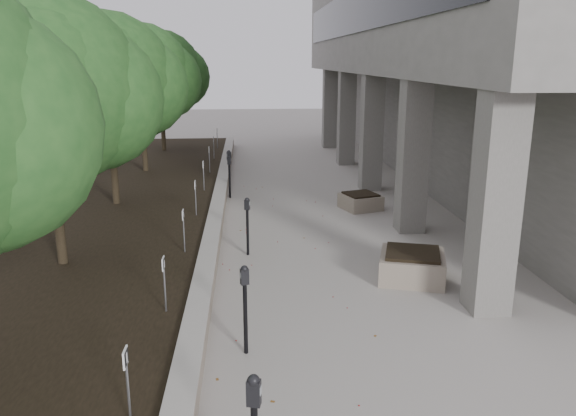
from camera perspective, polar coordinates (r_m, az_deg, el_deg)
name	(u,v)px	position (r m, az deg, el deg)	size (l,w,h in m)	color
ground	(308,342)	(9.43, 2.09, -13.50)	(90.00, 90.00, 0.00)	#A29C95
retaining_wall	(220,198)	(17.78, -6.94, 1.00)	(0.39, 26.00, 0.50)	gray
planting_bed	(101,202)	(18.34, -18.48, 0.60)	(7.00, 26.00, 0.40)	black
crabapple_tree_2	(49,132)	(11.96, -23.19, 7.16)	(4.60, 4.00, 5.44)	#1F4C1D
crabapple_tree_3	(109,110)	(16.75, -17.77, 9.52)	(4.60, 4.00, 5.44)	#1F4C1D
crabapple_tree_4	(141,98)	(21.63, -14.75, 10.79)	(4.60, 4.00, 5.44)	#1F4C1D
crabapple_tree_5	(161,91)	(26.56, -12.83, 11.58)	(4.60, 4.00, 5.44)	#1F4C1D
parking_sign_1	(128,387)	(6.92, -16.01, -17.12)	(0.04, 0.22, 0.96)	black
parking_sign_2	(165,285)	(9.56, -12.47, -7.63)	(0.04, 0.22, 0.96)	black
parking_sign_3	(184,231)	(12.36, -10.57, -2.33)	(0.04, 0.22, 0.96)	black
parking_sign_4	(196,198)	(15.24, -9.40, 1.00)	(0.04, 0.22, 0.96)	black
parking_sign_5	(204,176)	(18.16, -8.59, 3.27)	(0.04, 0.22, 0.96)	black
parking_sign_6	(209,160)	(21.10, -8.01, 4.90)	(0.04, 0.22, 0.96)	black
parking_sign_7	(214,147)	(24.06, -7.57, 6.14)	(0.04, 0.22, 0.96)	black
parking_sign_8	(217,138)	(27.02, -7.23, 7.10)	(0.04, 0.22, 0.96)	black
parking_meter_2	(245,310)	(8.81, -4.38, -10.33)	(0.15, 0.10, 1.47)	black
parking_meter_3	(248,226)	(13.13, -4.15, -1.89)	(0.14, 0.10, 1.40)	black
parking_meter_4	(230,177)	(18.69, -5.97, 3.17)	(0.14, 0.10, 1.43)	black
parking_meter_5	(229,174)	(18.86, -5.99, 3.52)	(0.16, 0.11, 1.58)	black
planter_front	(412,265)	(12.08, 12.53, -5.71)	(1.31, 1.31, 0.61)	gray
planter_back	(360,201)	(17.45, 7.40, 0.71)	(1.07, 1.07, 0.50)	gray
berry_scatter	(283,244)	(14.00, -0.55, -3.74)	(3.30, 14.10, 0.02)	#960A0C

